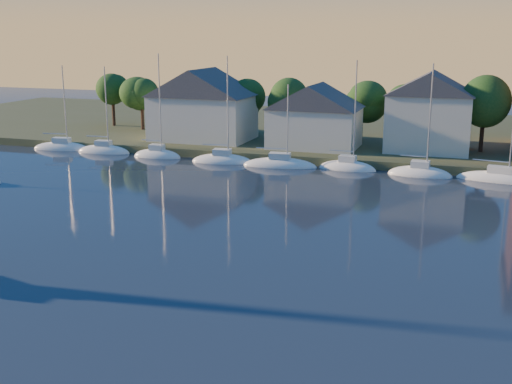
% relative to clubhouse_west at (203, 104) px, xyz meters
% --- Properties ---
extents(shoreline_land, '(160.00, 50.00, 2.00)m').
position_rel_clubhouse_west_xyz_m(shoreline_land, '(22.00, 17.00, -5.93)').
color(shoreline_land, '#3A4327').
rests_on(shoreline_land, ground).
extents(wooden_dock, '(120.00, 3.00, 1.00)m').
position_rel_clubhouse_west_xyz_m(wooden_dock, '(22.00, -6.00, -5.93)').
color(wooden_dock, brown).
rests_on(wooden_dock, ground).
extents(clubhouse_west, '(13.65, 9.45, 9.64)m').
position_rel_clubhouse_west_xyz_m(clubhouse_west, '(0.00, 0.00, 0.00)').
color(clubhouse_west, beige).
rests_on(clubhouse_west, shoreline_land).
extents(clubhouse_centre, '(11.55, 8.40, 8.08)m').
position_rel_clubhouse_west_xyz_m(clubhouse_centre, '(16.00, -1.00, -0.80)').
color(clubhouse_centre, beige).
rests_on(clubhouse_centre, shoreline_land).
extents(clubhouse_east, '(10.50, 8.40, 9.80)m').
position_rel_clubhouse_west_xyz_m(clubhouse_east, '(30.00, 1.00, 0.07)').
color(clubhouse_east, beige).
rests_on(clubhouse_east, shoreline_land).
extents(tree_line, '(93.40, 5.40, 8.90)m').
position_rel_clubhouse_west_xyz_m(tree_line, '(24.00, 5.00, 1.24)').
color(tree_line, '#342217').
rests_on(tree_line, shoreline_land).
extents(moored_fleet, '(95.50, 2.40, 12.05)m').
position_rel_clubhouse_west_xyz_m(moored_fleet, '(26.00, -9.00, -5.83)').
color(moored_fleet, white).
rests_on(moored_fleet, ground).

